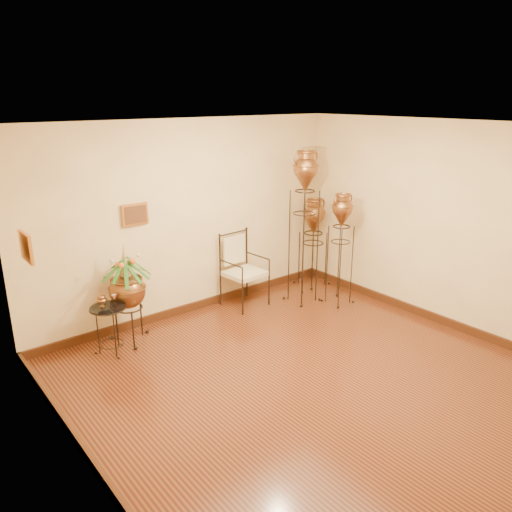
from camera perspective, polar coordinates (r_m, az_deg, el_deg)
ground at (r=5.89m, az=6.17°, el=-13.82°), size 5.00×5.00×0.00m
room_shell at (r=5.20m, az=6.71°, el=2.65°), size 5.02×5.02×2.81m
amphora_tall at (r=7.57m, az=5.49°, el=3.41°), size 0.54×0.54×2.35m
amphora_mid at (r=7.65m, az=9.61°, el=0.85°), size 0.49×0.49×1.73m
amphora_short at (r=8.39m, az=6.54°, el=1.62°), size 0.56×0.56×1.50m
planter_urn at (r=6.58m, az=-14.51°, el=-3.41°), size 0.77×0.77×1.36m
armchair at (r=7.54m, az=-1.30°, el=-1.66°), size 0.68×0.64×1.12m
side_table at (r=6.50m, az=-16.38°, el=-8.02°), size 0.50×0.50×0.79m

